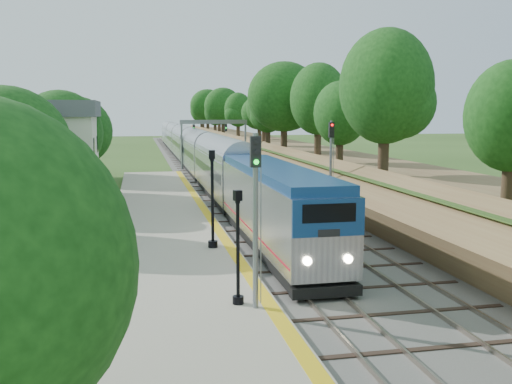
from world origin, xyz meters
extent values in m
plane|color=#2D4C19|center=(0.00, 0.00, 0.00)|extent=(320.00, 320.00, 0.00)
cube|color=#4C4944|center=(2.00, 60.00, 0.06)|extent=(9.50, 170.00, 0.12)
cube|color=gray|center=(-0.72, 60.00, 0.20)|extent=(0.08, 170.00, 0.16)
cube|color=gray|center=(0.72, 60.00, 0.20)|extent=(0.08, 170.00, 0.16)
cube|color=gray|center=(3.28, 60.00, 0.20)|extent=(0.08, 170.00, 0.16)
cube|color=gray|center=(4.72, 60.00, 0.20)|extent=(0.08, 170.00, 0.16)
cube|color=#A39B83|center=(-5.20, 16.00, 0.19)|extent=(6.40, 68.00, 0.38)
cube|color=gold|center=(-2.35, 16.00, 0.39)|extent=(0.55, 68.00, 0.01)
cube|color=brown|center=(11.50, 60.00, 1.50)|extent=(9.00, 170.00, 3.00)
cube|color=brown|center=(7.60, 60.00, 1.30)|extent=(4.47, 170.00, 4.54)
cylinder|color=#332316|center=(10.00, 10.00, 4.31)|extent=(0.60, 0.60, 2.62)
sphere|color=#123C10|center=(10.00, 10.00, 7.88)|extent=(5.70, 5.70, 5.70)
cylinder|color=#332316|center=(10.00, 60.00, 4.31)|extent=(0.60, 0.60, 2.62)
sphere|color=#123C10|center=(10.00, 60.00, 7.88)|extent=(5.70, 5.70, 5.70)
cylinder|color=#332316|center=(10.00, 110.00, 4.31)|extent=(0.60, 0.60, 2.62)
sphere|color=#123C10|center=(10.00, 110.00, 7.88)|extent=(5.70, 5.70, 5.70)
cube|color=white|center=(-14.00, 30.00, 3.40)|extent=(8.00, 6.00, 6.80)
cube|color=#52555A|center=(-14.00, 30.00, 7.40)|extent=(8.60, 6.60, 1.20)
cube|color=black|center=(-9.99, 28.20, 1.80)|extent=(0.05, 1.10, 1.30)
cube|color=black|center=(-9.99, 31.80, 1.80)|extent=(0.05, 1.10, 1.30)
cube|color=black|center=(-9.99, 28.20, 4.60)|extent=(0.05, 1.10, 1.30)
cube|color=black|center=(-9.99, 31.80, 4.60)|extent=(0.05, 1.10, 1.30)
cylinder|color=slate|center=(-1.50, 55.00, 3.10)|extent=(0.24, 0.24, 6.20)
cylinder|color=slate|center=(6.50, 55.00, 3.10)|extent=(0.24, 0.24, 6.20)
cube|color=slate|center=(2.50, 55.00, 5.95)|extent=(8.40, 0.25, 0.50)
cube|color=black|center=(0.00, 54.85, 5.20)|extent=(0.30, 0.20, 0.90)
cube|color=black|center=(4.00, 54.85, 5.20)|extent=(0.30, 0.20, 0.90)
cylinder|color=#332316|center=(-12.00, 26.00, 1.22)|extent=(0.60, 0.60, 2.45)
sphere|color=#123C10|center=(-12.00, 26.00, 4.55)|extent=(5.32, 5.32, 5.32)
cylinder|color=#332316|center=(-12.00, 42.00, 1.22)|extent=(0.60, 0.60, 2.45)
sphere|color=#123C10|center=(-12.00, 42.00, 4.55)|extent=(5.32, 5.32, 5.32)
cube|color=black|center=(0.00, 12.12, 0.56)|extent=(2.57, 16.09, 0.56)
cube|color=#B7BAC1|center=(0.00, 12.12, 2.42)|extent=(2.79, 16.76, 3.17)
cube|color=navy|center=(0.00, 12.12, 4.21)|extent=(2.68, 16.09, 0.41)
cube|color=navy|center=(0.00, 3.70, 3.31)|extent=(2.77, 0.10, 1.40)
cube|color=black|center=(0.00, 3.66, 3.49)|extent=(2.05, 0.06, 0.70)
cube|color=#A40F1E|center=(0.00, 12.12, 1.35)|extent=(2.81, 16.43, 0.09)
cube|color=#B7BAC1|center=(0.00, 30.41, 2.10)|extent=(2.79, 18.63, 3.63)
cube|color=#B7BAC1|center=(0.00, 49.64, 2.10)|extent=(2.79, 18.63, 3.63)
cube|color=#B7BAC1|center=(0.00, 68.86, 2.10)|extent=(2.79, 18.63, 3.63)
cube|color=#B7BAC1|center=(0.00, 88.09, 2.10)|extent=(2.79, 18.63, 3.63)
cube|color=#B7BAC1|center=(0.00, 107.31, 2.10)|extent=(2.79, 18.63, 3.63)
cylinder|color=black|center=(-3.42, 3.44, 0.52)|extent=(0.40, 0.40, 0.27)
cylinder|color=black|center=(-3.42, 3.44, 2.30)|extent=(0.13, 0.13, 3.57)
cube|color=black|center=(-3.42, 3.44, 4.28)|extent=(0.31, 0.31, 0.37)
cube|color=silver|center=(-3.42, 3.44, 4.28)|extent=(0.22, 0.22, 0.27)
cylinder|color=black|center=(-3.20, 12.12, 0.55)|extent=(0.48, 0.48, 0.33)
cylinder|color=black|center=(-3.20, 12.12, 2.69)|extent=(0.15, 0.15, 4.30)
cube|color=black|center=(-3.20, 12.12, 5.06)|extent=(0.35, 0.35, 0.44)
cube|color=silver|center=(-3.20, 12.12, 5.06)|extent=(0.25, 0.25, 0.33)
cylinder|color=slate|center=(-2.90, 2.91, 3.41)|extent=(0.19, 0.19, 6.07)
cube|color=black|center=(-2.90, 2.91, 5.82)|extent=(0.36, 0.23, 1.05)
cylinder|color=#0CE526|center=(-2.90, 2.77, 5.82)|extent=(0.17, 0.06, 0.17)
cylinder|color=slate|center=(6.20, 21.43, 3.34)|extent=(0.19, 0.19, 6.45)
cube|color=black|center=(6.20, 21.43, 5.94)|extent=(0.35, 0.23, 1.04)
cylinder|color=#FF0C0C|center=(6.20, 21.30, 5.94)|extent=(0.17, 0.06, 0.17)
camera|label=1|loc=(-6.74, -15.82, 7.14)|focal=40.00mm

